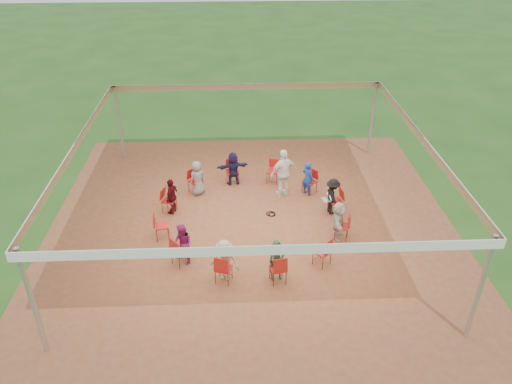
{
  "coord_description": "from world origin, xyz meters",
  "views": [
    {
      "loc": [
        -0.46,
        -13.37,
        9.18
      ],
      "look_at": [
        0.14,
        0.3,
        1.05
      ],
      "focal_mm": 35.0,
      "sensor_mm": 36.0,
      "label": 1
    }
  ],
  "objects_px": {
    "chair_11": "(342,226)",
    "person_seated_2": "(233,169)",
    "chair_9": "(278,269)",
    "person_seated_0": "(332,196)",
    "chair_2": "(273,172)",
    "person_seated_3": "(197,178)",
    "standing_person": "(284,173)",
    "person_seated_8": "(338,221)",
    "person_seated_5": "(183,244)",
    "person_seated_7": "(277,260)",
    "chair_1": "(310,182)",
    "cable_coil": "(271,214)",
    "chair_7": "(180,252)",
    "chair_10": "(322,252)",
    "chair_8": "(224,268)",
    "chair_4": "(195,182)",
    "chair_0": "(335,201)",
    "chair_6": "(162,226)",
    "chair_3": "(233,172)",
    "chair_5": "(169,200)",
    "laptop": "(328,198)",
    "person_seated_4": "(172,196)",
    "person_seated_1": "(308,178)",
    "person_seated_6": "(225,260)"
  },
  "relations": [
    {
      "from": "person_seated_5",
      "to": "laptop",
      "type": "relative_size",
      "value": 3.48
    },
    {
      "from": "person_seated_1",
      "to": "person_seated_7",
      "type": "distance_m",
      "value": 4.76
    },
    {
      "from": "person_seated_0",
      "to": "person_seated_4",
      "type": "relative_size",
      "value": 1.0
    },
    {
      "from": "chair_8",
      "to": "person_seated_8",
      "type": "bearing_deg",
      "value": 46.22
    },
    {
      "from": "chair_4",
      "to": "person_seated_3",
      "type": "xyz_separation_m",
      "value": [
        0.08,
        -0.09,
        0.19
      ]
    },
    {
      "from": "person_seated_7",
      "to": "laptop",
      "type": "xyz_separation_m",
      "value": [
        1.95,
        3.24,
        -0.04
      ]
    },
    {
      "from": "chair_2",
      "to": "person_seated_3",
      "type": "bearing_deg",
      "value": 32.12
    },
    {
      "from": "person_seated_5",
      "to": "person_seated_7",
      "type": "height_order",
      "value": "same"
    },
    {
      "from": "chair_3",
      "to": "person_seated_8",
      "type": "relative_size",
      "value": 0.71
    },
    {
      "from": "person_seated_0",
      "to": "cable_coil",
      "type": "height_order",
      "value": "person_seated_0"
    },
    {
      "from": "person_seated_0",
      "to": "chair_4",
      "type": "bearing_deg",
      "value": 59.29
    },
    {
      "from": "chair_9",
      "to": "person_seated_5",
      "type": "bearing_deg",
      "value": 147.88
    },
    {
      "from": "chair_2",
      "to": "chair_11",
      "type": "bearing_deg",
      "value": 135.0
    },
    {
      "from": "standing_person",
      "to": "laptop",
      "type": "distance_m",
      "value": 1.88
    },
    {
      "from": "chair_2",
      "to": "chair_7",
      "type": "xyz_separation_m",
      "value": [
        -3.0,
        -4.66,
        0.0
      ]
    },
    {
      "from": "chair_11",
      "to": "person_seated_5",
      "type": "distance_m",
      "value": 4.87
    },
    {
      "from": "chair_1",
      "to": "person_seated_7",
      "type": "distance_m",
      "value": 4.87
    },
    {
      "from": "chair_3",
      "to": "cable_coil",
      "type": "distance_m",
      "value": 2.62
    },
    {
      "from": "chair_1",
      "to": "chair_11",
      "type": "height_order",
      "value": "same"
    },
    {
      "from": "chair_10",
      "to": "person_seated_6",
      "type": "distance_m",
      "value": 2.82
    },
    {
      "from": "chair_8",
      "to": "person_seated_5",
      "type": "xyz_separation_m",
      "value": [
        -1.16,
        0.89,
        0.19
      ]
    },
    {
      "from": "chair_11",
      "to": "person_seated_2",
      "type": "height_order",
      "value": "person_seated_2"
    },
    {
      "from": "chair_3",
      "to": "chair_7",
      "type": "distance_m",
      "value": 4.97
    },
    {
      "from": "chair_7",
      "to": "chair_10",
      "type": "height_order",
      "value": "same"
    },
    {
      "from": "chair_2",
      "to": "standing_person",
      "type": "bearing_deg",
      "value": 125.96
    },
    {
      "from": "person_seated_4",
      "to": "person_seated_3",
      "type": "bearing_deg",
      "value": 165.0
    },
    {
      "from": "chair_3",
      "to": "person_seated_8",
      "type": "height_order",
      "value": "person_seated_8"
    },
    {
      "from": "person_seated_4",
      "to": "chair_8",
      "type": "bearing_deg",
      "value": 43.78
    },
    {
      "from": "chair_2",
      "to": "chair_10",
      "type": "relative_size",
      "value": 1.0
    },
    {
      "from": "chair_1",
      "to": "cable_coil",
      "type": "relative_size",
      "value": 2.49
    },
    {
      "from": "person_seated_4",
      "to": "chair_10",
      "type": "bearing_deg",
      "value": 74.67
    },
    {
      "from": "person_seated_0",
      "to": "standing_person",
      "type": "relative_size",
      "value": 0.72
    },
    {
      "from": "chair_4",
      "to": "cable_coil",
      "type": "xyz_separation_m",
      "value": [
        2.6,
        -1.57,
        -0.43
      ]
    },
    {
      "from": "chair_1",
      "to": "person_seated_7",
      "type": "xyz_separation_m",
      "value": [
        -1.54,
        -4.62,
        0.19
      ]
    },
    {
      "from": "person_seated_6",
      "to": "chair_8",
      "type": "bearing_deg",
      "value": -90.0
    },
    {
      "from": "chair_5",
      "to": "person_seated_7",
      "type": "relative_size",
      "value": 0.71
    },
    {
      "from": "chair_3",
      "to": "chair_9",
      "type": "distance_m",
      "value": 5.74
    },
    {
      "from": "chair_10",
      "to": "person_seated_5",
      "type": "bearing_deg",
      "value": 133.78
    },
    {
      "from": "person_seated_2",
      "to": "person_seated_5",
      "type": "height_order",
      "value": "same"
    },
    {
      "from": "chair_9",
      "to": "person_seated_0",
      "type": "bearing_deg",
      "value": 46.22
    },
    {
      "from": "cable_coil",
      "to": "person_seated_3",
      "type": "bearing_deg",
      "value": 149.52
    },
    {
      "from": "chair_11",
      "to": "person_seated_0",
      "type": "bearing_deg",
      "value": 19.55
    },
    {
      "from": "chair_6",
      "to": "person_seated_4",
      "type": "relative_size",
      "value": 0.71
    },
    {
      "from": "chair_0",
      "to": "chair_6",
      "type": "height_order",
      "value": "same"
    },
    {
      "from": "chair_3",
      "to": "chair_5",
      "type": "distance_m",
      "value": 2.87
    },
    {
      "from": "person_seated_0",
      "to": "person_seated_8",
      "type": "xyz_separation_m",
      "value": [
        -0.07,
        -1.42,
        0.0
      ]
    },
    {
      "from": "chair_5",
      "to": "person_seated_1",
      "type": "bearing_deg",
      "value": 119.29
    },
    {
      "from": "chair_11",
      "to": "person_seated_4",
      "type": "height_order",
      "value": "person_seated_4"
    },
    {
      "from": "person_seated_8",
      "to": "cable_coil",
      "type": "distance_m",
      "value": 2.48
    },
    {
      "from": "chair_9",
      "to": "person_seated_1",
      "type": "distance_m",
      "value": 4.87
    }
  ]
}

